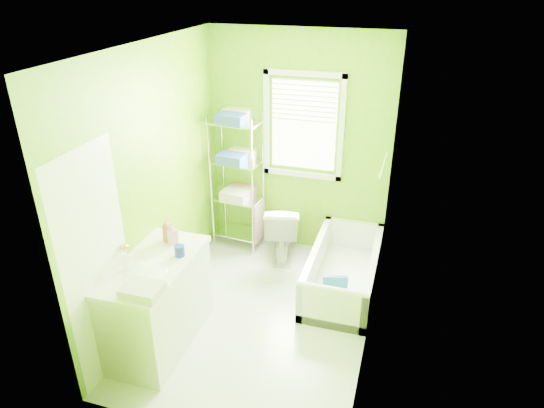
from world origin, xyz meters
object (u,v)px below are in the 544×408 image
(bathtub, at_px, (342,277))
(wire_shelf_unit, at_px, (239,167))
(vanity, at_px, (157,301))
(toilet, at_px, (282,230))

(bathtub, distance_m, wire_shelf_unit, 1.75)
(vanity, bearing_deg, wire_shelf_unit, 87.34)
(toilet, bearing_deg, wire_shelf_unit, -24.89)
(toilet, distance_m, vanity, 1.90)
(toilet, relative_size, wire_shelf_unit, 0.42)
(toilet, height_order, wire_shelf_unit, wire_shelf_unit)
(bathtub, height_order, wire_shelf_unit, wire_shelf_unit)
(bathtub, xyz_separation_m, vanity, (-1.47, -1.31, 0.31))
(toilet, xyz_separation_m, vanity, (-0.67, -1.77, 0.11))
(vanity, xyz_separation_m, wire_shelf_unit, (0.09, 1.90, 0.58))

